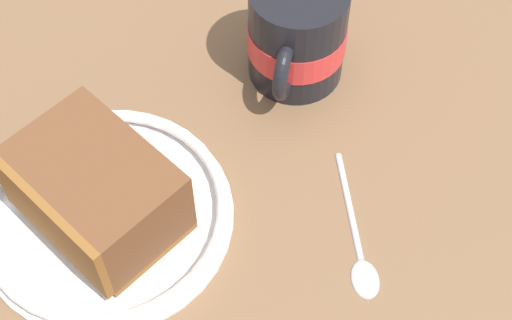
# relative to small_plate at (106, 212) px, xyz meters

# --- Properties ---
(ground_plane) EXTENTS (1.15, 1.15, 0.02)m
(ground_plane) POSITION_rel_small_plate_xyz_m (0.08, -0.05, -0.02)
(ground_plane) COLOR brown
(small_plate) EXTENTS (0.19, 0.19, 0.02)m
(small_plate) POSITION_rel_small_plate_xyz_m (0.00, 0.00, 0.00)
(small_plate) COLOR white
(small_plate) RESTS_ON ground_plane
(cake_slice) EXTENTS (0.14, 0.13, 0.06)m
(cake_slice) POSITION_rel_small_plate_xyz_m (-0.00, 0.00, 0.03)
(cake_slice) COLOR brown
(cake_slice) RESTS_ON small_plate
(tea_mug) EXTENTS (0.10, 0.08, 0.09)m
(tea_mug) POSITION_rel_small_plate_xyz_m (0.09, -0.18, 0.04)
(tea_mug) COLOR black
(tea_mug) RESTS_ON ground_plane
(teaspoon) EXTENTS (0.12, 0.03, 0.01)m
(teaspoon) POSITION_rel_small_plate_xyz_m (-0.08, -0.17, -0.00)
(teaspoon) COLOR silver
(teaspoon) RESTS_ON ground_plane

